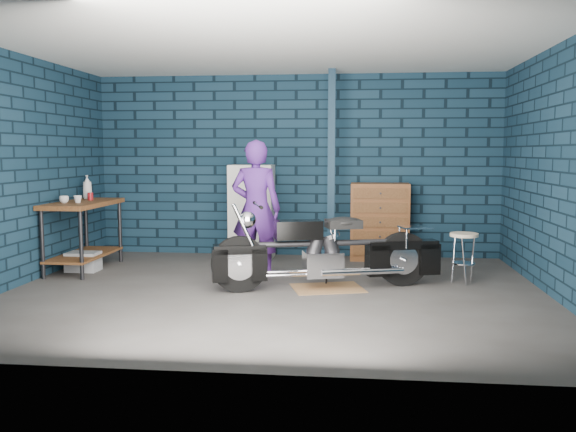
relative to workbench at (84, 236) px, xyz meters
name	(u,v)px	position (x,y,z in m)	size (l,w,h in m)	color
ground	(274,292)	(2.68, -1.03, -0.46)	(6.00, 6.00, 0.00)	#474542
room_walls	(280,122)	(2.68, -0.48, 1.45)	(6.02, 5.01, 2.71)	#102737
support_post	(331,167)	(3.23, 0.92, 0.90)	(0.10, 0.10, 2.70)	#122739
workbench	(84,236)	(0.00, 0.00, 0.00)	(0.60, 1.40, 0.91)	brown
drip_mat	(328,288)	(3.26, -0.77, -0.45)	(0.79, 0.59, 0.01)	brown
motorcycle	(328,246)	(3.26, -0.77, 0.04)	(2.25, 0.61, 0.99)	black
person	(256,209)	(2.34, -0.16, 0.40)	(0.62, 0.41, 1.71)	#461E72
storage_bin	(83,262)	(0.02, -0.09, -0.33)	(0.40, 0.29, 0.25)	gray
locker	(252,211)	(2.05, 1.20, 0.23)	(0.64, 0.46, 1.37)	silver
tool_chest	(379,222)	(3.92, 1.20, 0.10)	(0.83, 0.46, 1.11)	brown
shop_stool	(463,258)	(4.85, -0.31, -0.15)	(0.33, 0.33, 0.60)	#C6B496
cup_a	(64,199)	(-0.13, -0.26, 0.50)	(0.12, 0.12, 0.09)	#C6B496
cup_b	(78,199)	(0.04, -0.21, 0.50)	(0.10, 0.10, 0.10)	#C6B496
mug_red	(90,196)	(0.00, 0.23, 0.51)	(0.07, 0.07, 0.10)	maroon
bottle	(87,187)	(-0.13, 0.43, 0.62)	(0.13, 0.13, 0.33)	gray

